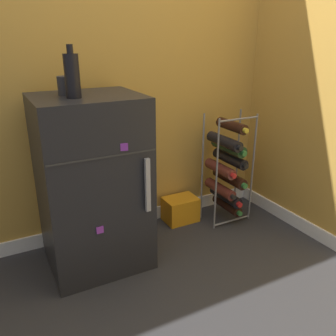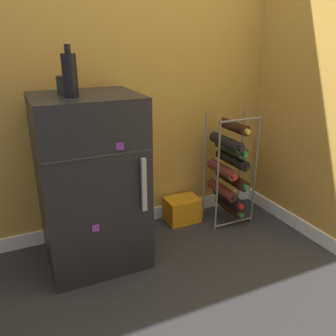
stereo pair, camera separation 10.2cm
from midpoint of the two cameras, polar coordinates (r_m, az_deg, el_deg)
ground_plane at (r=2.10m, az=3.04°, el=-15.36°), size 14.00×14.00×0.00m
wall_back at (r=2.28m, az=-5.15°, el=20.63°), size 6.68×0.07×2.50m
mini_fridge at (r=1.97m, az=-13.40°, el=-2.56°), size 0.54×0.50×0.95m
wine_rack at (r=2.44m, az=8.21°, el=-0.06°), size 0.31×0.33×0.76m
soda_box at (r=2.51m, az=0.83°, el=-6.65°), size 0.23×0.17×0.17m
fridge_top_cup at (r=1.87m, az=-17.53°, el=12.49°), size 0.09×0.09×0.09m
fridge_top_bottle at (r=1.76m, az=-16.80°, el=14.05°), size 0.07×0.07×0.24m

